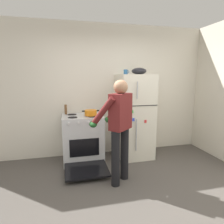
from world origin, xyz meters
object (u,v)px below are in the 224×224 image
at_px(refrigerator, 134,116).
at_px(pepper_mill, 66,109).
at_px(coffee_mug, 126,72).
at_px(stove_range, 83,139).
at_px(mixing_bowl, 139,71).
at_px(red_pot, 91,113).
at_px(person_cook, 118,123).

relative_size(refrigerator, pepper_mill, 8.93).
bearing_deg(pepper_mill, coffee_mug, -7.24).
bearing_deg(stove_range, mixing_bowl, 0.90).
xyz_separation_m(refrigerator, red_pot, (-0.90, -0.05, 0.12)).
height_order(stove_range, coffee_mug, coffee_mug).
bearing_deg(refrigerator, red_pot, -176.83).
bearing_deg(mixing_bowl, pepper_mill, 172.08).
height_order(refrigerator, stove_range, refrigerator).
bearing_deg(stove_range, refrigerator, 0.95).
bearing_deg(mixing_bowl, refrigerator, -179.78).
relative_size(stove_range, person_cook, 0.76).
distance_m(refrigerator, stove_range, 1.13).
bearing_deg(coffee_mug, person_cook, -113.02).
bearing_deg(refrigerator, person_cook, -122.64).
bearing_deg(person_cook, stove_range, 117.35).
distance_m(red_pot, mixing_bowl, 1.25).
bearing_deg(pepper_mill, refrigerator, -8.39).
relative_size(red_pot, mixing_bowl, 1.13).
bearing_deg(red_pot, mixing_bowl, 2.93).
relative_size(person_cook, coffee_mug, 14.28).
height_order(pepper_mill, mixing_bowl, mixing_bowl).
distance_m(stove_range, red_pot, 0.55).
xyz_separation_m(person_cook, red_pot, (-0.31, 0.87, 0.01)).
bearing_deg(person_cook, coffee_mug, 66.98).
height_order(refrigerator, red_pot, refrigerator).
xyz_separation_m(refrigerator, pepper_mill, (-1.36, 0.20, 0.17)).
bearing_deg(stove_range, coffee_mug, 4.41).
bearing_deg(mixing_bowl, stove_range, -179.10).
relative_size(refrigerator, coffee_mug, 15.05).
bearing_deg(stove_range, pepper_mill, 144.00).
xyz_separation_m(person_cook, mixing_bowl, (0.67, 0.92, 0.80)).
bearing_deg(person_cook, pepper_mill, 124.38).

